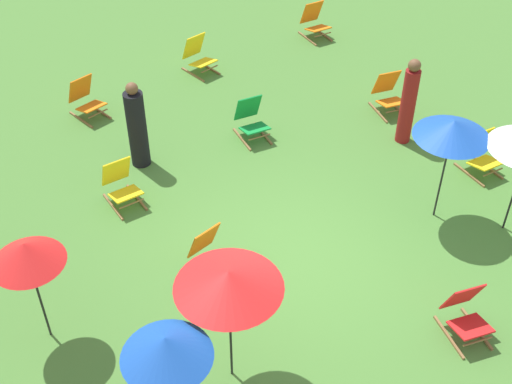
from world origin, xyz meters
name	(u,v)px	position (x,y,z in m)	size (l,w,h in m)	color
ground_plane	(297,260)	(0.00, 0.00, 0.00)	(40.00, 40.00, 0.00)	#477A33
deckchair_0	(86,99)	(-1.30, 5.44, 0.37)	(0.65, 0.85, 0.83)	olive
deckchair_1	(480,154)	(3.98, 0.19, 0.37)	(0.50, 0.77, 0.83)	olive
deckchair_2	(466,313)	(1.18, -2.31, 0.37)	(0.63, 0.84, 0.83)	olive
deckchair_3	(211,254)	(-1.23, 0.46, 0.37)	(0.64, 0.85, 0.83)	olive
deckchair_5	(315,22)	(4.42, 5.86, 0.37)	(0.50, 0.77, 0.83)	olive
deckchair_7	(121,184)	(-1.73, 2.66, 0.37)	(0.51, 0.78, 0.83)	olive
deckchair_9	(251,120)	(1.09, 3.17, 0.37)	(0.55, 0.80, 0.83)	olive
deckchair_10	(198,56)	(1.37, 5.83, 0.37)	(0.62, 0.84, 0.83)	olive
deckchair_11	(389,94)	(3.86, 2.54, 0.37)	(0.61, 0.84, 0.83)	olive
umbrella_0	(228,280)	(-1.86, -1.27, 1.79)	(1.29, 1.29, 1.92)	black
umbrella_1	(26,253)	(-3.68, 0.57, 1.58)	(0.94, 0.94, 1.74)	black
umbrella_2	(453,129)	(2.51, -0.31, 1.72)	(1.17, 1.17, 1.87)	black
umbrella_4	(166,348)	(-2.86, -1.69, 1.70)	(1.00, 1.00, 1.86)	black
person_0	(408,103)	(3.46, 1.59, 0.82)	(0.31, 0.31, 1.70)	maroon
person_1	(137,127)	(-1.03, 3.48, 0.77)	(0.38, 0.38, 1.66)	black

